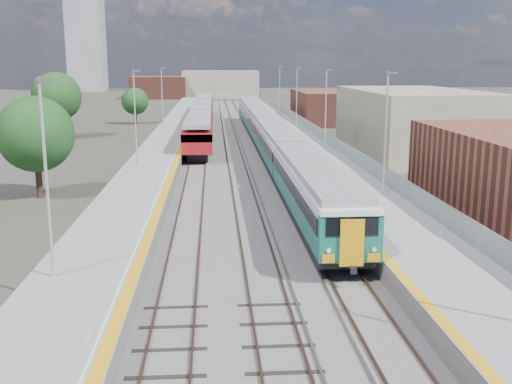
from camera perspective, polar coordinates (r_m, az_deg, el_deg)
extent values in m
plane|color=#47443A|center=(64.96, -0.50, 4.21)|extent=(320.00, 320.00, 0.00)
cube|color=#565451|center=(67.33, -2.55, 4.51)|extent=(10.50, 155.00, 0.06)
cube|color=#4C3323|center=(69.94, -0.11, 4.87)|extent=(0.07, 160.00, 0.14)
cube|color=#4C3323|center=(70.05, 1.07, 4.88)|extent=(0.07, 160.00, 0.14)
cube|color=#4C3323|center=(69.79, -2.99, 4.84)|extent=(0.07, 160.00, 0.14)
cube|color=#4C3323|center=(69.83, -1.81, 4.85)|extent=(0.07, 160.00, 0.14)
cube|color=#4C3323|center=(69.81, -5.87, 4.80)|extent=(0.07, 160.00, 0.14)
cube|color=#4C3323|center=(69.78, -4.69, 4.82)|extent=(0.07, 160.00, 0.14)
cube|color=gray|center=(69.92, -0.38, 4.86)|extent=(0.08, 160.00, 0.10)
cube|color=gray|center=(69.84, -1.53, 4.85)|extent=(0.08, 160.00, 0.10)
cube|color=slate|center=(67.88, 3.81, 4.95)|extent=(4.70, 155.00, 1.00)
cube|color=gray|center=(67.82, 3.82, 5.38)|extent=(4.70, 155.00, 0.03)
cube|color=orange|center=(67.56, 2.05, 5.39)|extent=(0.40, 155.00, 0.01)
cube|color=gray|center=(68.09, 5.67, 5.88)|extent=(0.06, 155.00, 1.20)
cylinder|color=#9EA0A3|center=(37.96, 12.23, 5.50)|extent=(0.12, 0.12, 7.50)
cube|color=#4C4C4F|center=(37.80, 12.85, 11.00)|extent=(0.70, 0.18, 0.14)
cylinder|color=#9EA0A3|center=(57.35, 6.66, 7.86)|extent=(0.12, 0.12, 7.50)
cube|color=#4C4C4F|center=(57.25, 7.00, 11.51)|extent=(0.70, 0.18, 0.14)
cylinder|color=#9EA0A3|center=(77.06, 3.90, 9.00)|extent=(0.12, 0.12, 7.50)
cube|color=#4C4C4F|center=(76.98, 4.12, 11.71)|extent=(0.70, 0.18, 0.14)
cylinder|color=#9EA0A3|center=(96.88, 2.25, 9.66)|extent=(0.12, 0.12, 7.50)
cube|color=#4C4C4F|center=(96.82, 2.42, 11.82)|extent=(0.70, 0.18, 0.14)
cube|color=slate|center=(67.44, -8.36, 4.80)|extent=(4.30, 155.00, 1.00)
cube|color=gray|center=(67.37, -8.37, 5.23)|extent=(4.30, 155.00, 0.03)
cube|color=orange|center=(67.26, -6.75, 5.28)|extent=(0.45, 155.00, 0.01)
cube|color=silver|center=(67.27, -7.05, 5.28)|extent=(0.08, 155.00, 0.01)
cylinder|color=#9EA0A3|center=(23.44, -19.33, 1.08)|extent=(0.12, 0.12, 7.50)
cube|color=#4C4C4F|center=(23.00, -19.37, 10.05)|extent=(0.70, 0.18, 0.14)
cylinder|color=#9EA0A3|center=(48.79, -11.44, 6.96)|extent=(0.12, 0.12, 7.50)
cube|color=#4C4C4F|center=(48.58, -11.32, 11.26)|extent=(0.70, 0.18, 0.14)
cylinder|color=#9EA0A3|center=(74.59, -8.93, 8.78)|extent=(0.12, 0.12, 7.50)
cube|color=#4C4C4F|center=(74.45, -8.83, 11.59)|extent=(0.70, 0.18, 0.14)
cube|color=gray|center=(62.76, 14.63, 6.48)|extent=(11.00, 22.00, 6.40)
cube|color=brown|center=(93.99, 6.43, 8.07)|extent=(8.00, 18.00, 4.80)
cube|color=gray|center=(164.31, -3.42, 10.24)|extent=(20.00, 14.00, 7.00)
cube|color=brown|center=(159.94, -9.22, 9.80)|extent=(14.00, 12.00, 5.60)
cube|color=gray|center=(208.57, -15.93, 14.75)|extent=(11.00, 11.00, 40.00)
cube|color=black|center=(33.93, 5.39, -1.83)|extent=(2.54, 18.21, 0.43)
cube|color=#13635D|center=(33.76, 5.41, -0.60)|extent=(2.63, 18.21, 1.06)
cube|color=black|center=(33.58, 5.44, 0.80)|extent=(2.69, 18.21, 0.73)
cube|color=silver|center=(33.47, 5.46, 1.77)|extent=(2.63, 18.21, 0.45)
cube|color=gray|center=(33.40, 5.47, 2.43)|extent=(2.33, 18.21, 0.37)
cube|color=black|center=(52.12, 2.05, 3.14)|extent=(2.54, 18.21, 0.43)
cube|color=#13635D|center=(52.01, 2.05, 3.95)|extent=(2.63, 18.21, 1.06)
cube|color=black|center=(51.89, 2.06, 4.87)|extent=(2.69, 18.21, 0.73)
cube|color=silver|center=(51.82, 2.06, 5.50)|extent=(2.63, 18.21, 0.45)
cube|color=gray|center=(51.78, 2.07, 5.94)|extent=(2.33, 18.21, 0.37)
cube|color=black|center=(70.58, 0.43, 5.52)|extent=(2.54, 18.21, 0.43)
cube|color=#13635D|center=(70.50, 0.44, 6.12)|extent=(2.63, 18.21, 1.06)
cube|color=black|center=(70.42, 0.44, 6.80)|extent=(2.69, 18.21, 0.73)
cube|color=silver|center=(70.36, 0.44, 7.27)|extent=(2.63, 18.21, 0.45)
cube|color=gray|center=(70.33, 0.44, 7.59)|extent=(2.33, 18.21, 0.37)
cube|color=black|center=(89.15, -0.51, 6.91)|extent=(2.54, 18.21, 0.43)
cube|color=#13635D|center=(89.08, -0.51, 7.39)|extent=(2.63, 18.21, 1.06)
cube|color=black|center=(89.02, -0.52, 7.93)|extent=(2.69, 18.21, 0.73)
cube|color=silver|center=(88.98, -0.52, 8.30)|extent=(2.63, 18.21, 0.45)
cube|color=gray|center=(88.95, -0.52, 8.55)|extent=(2.33, 18.21, 0.37)
cube|color=#13635D|center=(24.78, 8.95, -4.38)|extent=(2.62, 0.56, 1.96)
cube|color=black|center=(24.35, 9.15, -3.30)|extent=(2.15, 0.06, 0.75)
cube|color=orange|center=(24.48, 9.13, -4.81)|extent=(0.98, 0.09, 1.96)
cube|color=black|center=(62.59, -5.42, 4.28)|extent=(1.87, 15.86, 0.65)
cube|color=maroon|center=(62.40, -5.44, 5.69)|extent=(2.75, 18.65, 1.96)
cube|color=black|center=(62.35, -5.45, 6.14)|extent=(2.81, 18.65, 0.69)
cube|color=gray|center=(62.25, -5.47, 7.04)|extent=(2.45, 18.65, 0.39)
cube|color=black|center=(81.61, -5.12, 6.12)|extent=(1.87, 15.86, 0.65)
cube|color=maroon|center=(81.46, -5.15, 7.21)|extent=(2.75, 18.65, 1.96)
cube|color=black|center=(81.42, -5.15, 7.55)|extent=(2.81, 18.65, 0.69)
cube|color=gray|center=(81.35, -5.17, 8.24)|extent=(2.45, 18.65, 0.39)
cube|color=black|center=(100.67, -4.94, 7.27)|extent=(1.87, 15.86, 0.65)
cube|color=maroon|center=(100.55, -4.96, 8.15)|extent=(2.75, 18.65, 1.96)
cube|color=black|center=(100.52, -4.96, 8.43)|extent=(2.81, 18.65, 0.69)
cube|color=gray|center=(100.46, -4.97, 8.98)|extent=(2.45, 18.65, 0.39)
cylinder|color=#382619|center=(43.24, -19.96, 1.05)|extent=(0.44, 0.44, 2.42)
sphere|color=#183B17|center=(42.78, -20.26, 5.20)|extent=(5.10, 5.10, 5.10)
cylinder|color=#382619|center=(77.08, -18.29, 5.90)|extent=(0.44, 0.44, 2.79)
sphere|color=#183B17|center=(76.80, -18.47, 8.61)|extent=(5.90, 5.90, 5.90)
cylinder|color=#382619|center=(92.34, -11.40, 6.94)|extent=(0.44, 0.44, 1.90)
sphere|color=#183B17|center=(92.15, -11.46, 8.48)|extent=(4.02, 4.02, 4.02)
cylinder|color=#382619|center=(78.06, 16.80, 5.81)|extent=(0.44, 0.44, 2.10)
sphere|color=#183B17|center=(77.82, 16.92, 7.82)|extent=(4.43, 4.43, 4.43)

